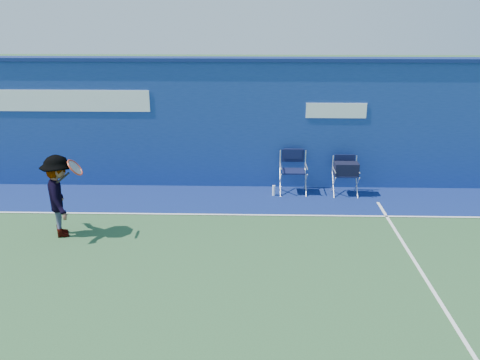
{
  "coord_description": "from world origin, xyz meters",
  "views": [
    {
      "loc": [
        1.68,
        -6.72,
        4.22
      ],
      "look_at": [
        1.43,
        2.6,
        1.0
      ],
      "focal_mm": 38.0,
      "sensor_mm": 36.0,
      "label": 1
    }
  ],
  "objects_px": {
    "directors_chair_right": "(345,179)",
    "tennis_player": "(60,196)",
    "directors_chair_left": "(293,179)",
    "water_bottle": "(274,191)"
  },
  "relations": [
    {
      "from": "directors_chair_left",
      "to": "directors_chair_right",
      "type": "distance_m",
      "value": 1.21
    },
    {
      "from": "directors_chair_left",
      "to": "tennis_player",
      "type": "distance_m",
      "value": 5.23
    },
    {
      "from": "directors_chair_left",
      "to": "directors_chair_right",
      "type": "xyz_separation_m",
      "value": [
        1.21,
        -0.11,
        0.05
      ]
    },
    {
      "from": "directors_chair_right",
      "to": "tennis_player",
      "type": "distance_m",
      "value": 6.28
    },
    {
      "from": "directors_chair_right",
      "to": "tennis_player",
      "type": "xyz_separation_m",
      "value": [
        -5.81,
        -2.35,
        0.42
      ]
    },
    {
      "from": "directors_chair_left",
      "to": "water_bottle",
      "type": "xyz_separation_m",
      "value": [
        -0.46,
        -0.21,
        -0.21
      ]
    },
    {
      "from": "directors_chair_right",
      "to": "tennis_player",
      "type": "bearing_deg",
      "value": -158.01
    },
    {
      "from": "water_bottle",
      "to": "tennis_player",
      "type": "bearing_deg",
      "value": -151.6
    },
    {
      "from": "water_bottle",
      "to": "directors_chair_right",
      "type": "bearing_deg",
      "value": 3.59
    },
    {
      "from": "directors_chair_right",
      "to": "tennis_player",
      "type": "height_order",
      "value": "tennis_player"
    }
  ]
}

